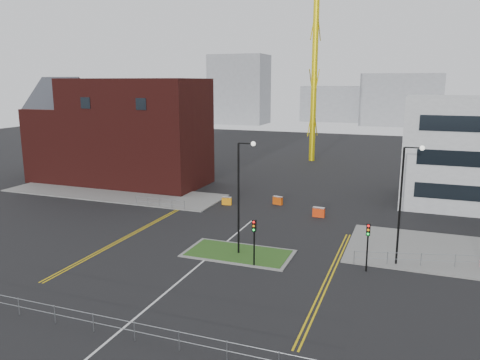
% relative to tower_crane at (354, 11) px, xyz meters
% --- Properties ---
extents(ground, '(200.00, 200.00, 0.00)m').
position_rel_tower_crane_xyz_m(ground, '(-3.99, -55.30, -24.68)').
color(ground, black).
rests_on(ground, ground).
extents(pavement_left, '(28.00, 8.00, 0.12)m').
position_rel_tower_crane_xyz_m(pavement_left, '(-23.99, -33.30, -24.62)').
color(pavement_left, slate).
rests_on(pavement_left, ground).
extents(island_kerb, '(8.60, 4.60, 0.08)m').
position_rel_tower_crane_xyz_m(island_kerb, '(-1.99, -47.30, -24.64)').
color(island_kerb, slate).
rests_on(island_kerb, ground).
extents(grass_island, '(8.00, 4.00, 0.12)m').
position_rel_tower_crane_xyz_m(grass_island, '(-1.99, -47.30, -24.62)').
color(grass_island, '#2B521B').
rests_on(grass_island, ground).
extents(brick_building, '(24.20, 10.07, 14.24)m').
position_rel_tower_crane_xyz_m(brick_building, '(-26.97, -27.30, -17.83)').
color(brick_building, '#491512').
rests_on(brick_building, ground).
extents(tower_crane, '(52.98, 3.62, 35.62)m').
position_rel_tower_crane_xyz_m(tower_crane, '(0.00, 0.00, 0.00)').
color(tower_crane, yellow).
rests_on(tower_crane, ground).
extents(streetlamp_island, '(1.46, 0.36, 9.18)m').
position_rel_tower_crane_xyz_m(streetlamp_island, '(-1.77, -47.30, -19.27)').
color(streetlamp_island, black).
rests_on(streetlamp_island, ground).
extents(streetlamp_right_near, '(1.46, 0.36, 9.18)m').
position_rel_tower_crane_xyz_m(streetlamp_right_near, '(10.23, -45.30, -19.27)').
color(streetlamp_right_near, black).
rests_on(streetlamp_right_near, ground).
extents(traffic_light_island, '(0.28, 0.33, 3.65)m').
position_rel_tower_crane_xyz_m(traffic_light_island, '(0.01, -49.32, -22.11)').
color(traffic_light_island, black).
rests_on(traffic_light_island, ground).
extents(traffic_light_right, '(0.28, 0.33, 3.65)m').
position_rel_tower_crane_xyz_m(traffic_light_right, '(8.01, -47.32, -22.11)').
color(traffic_light_right, black).
rests_on(traffic_light_right, ground).
extents(railing_front, '(24.05, 0.05, 1.10)m').
position_rel_tower_crane_xyz_m(railing_front, '(-3.99, -61.30, -23.90)').
color(railing_front, gray).
rests_on(railing_front, ground).
extents(railing_left, '(6.05, 0.05, 1.10)m').
position_rel_tower_crane_xyz_m(railing_left, '(-14.99, -37.30, -23.93)').
color(railing_left, gray).
rests_on(railing_left, ground).
extents(centre_line, '(0.15, 30.00, 0.01)m').
position_rel_tower_crane_xyz_m(centre_line, '(-3.99, -53.30, -24.67)').
color(centre_line, silver).
rests_on(centre_line, ground).
extents(yellow_left_a, '(0.12, 24.00, 0.01)m').
position_rel_tower_crane_xyz_m(yellow_left_a, '(-12.99, -45.30, -24.67)').
color(yellow_left_a, gold).
rests_on(yellow_left_a, ground).
extents(yellow_left_b, '(0.12, 24.00, 0.01)m').
position_rel_tower_crane_xyz_m(yellow_left_b, '(-12.69, -45.30, -24.67)').
color(yellow_left_b, gold).
rests_on(yellow_left_b, ground).
extents(yellow_right_a, '(0.12, 20.00, 0.01)m').
position_rel_tower_crane_xyz_m(yellow_right_a, '(5.51, -49.30, -24.67)').
color(yellow_right_a, gold).
rests_on(yellow_right_a, ground).
extents(yellow_right_b, '(0.12, 20.00, 0.01)m').
position_rel_tower_crane_xyz_m(yellow_right_b, '(5.81, -49.30, -24.67)').
color(yellow_right_b, gold).
rests_on(yellow_right_b, ground).
extents(skyline_a, '(18.00, 12.00, 22.00)m').
position_rel_tower_crane_xyz_m(skyline_a, '(-43.99, 64.70, -13.68)').
color(skyline_a, gray).
rests_on(skyline_a, ground).
extents(skyline_b, '(24.00, 12.00, 16.00)m').
position_rel_tower_crane_xyz_m(skyline_b, '(6.01, 74.70, -16.68)').
color(skyline_b, gray).
rests_on(skyline_b, ground).
extents(skyline_d, '(30.00, 12.00, 12.00)m').
position_rel_tower_crane_xyz_m(skyline_d, '(-11.99, 84.70, -18.68)').
color(skyline_d, gray).
rests_on(skyline_d, ground).
extents(barrier_left, '(1.12, 0.54, 0.91)m').
position_rel_tower_crane_xyz_m(barrier_left, '(-8.64, -33.43, -24.19)').
color(barrier_left, orange).
rests_on(barrier_left, ground).
extents(barrier_mid, '(1.18, 0.65, 0.95)m').
position_rel_tower_crane_xyz_m(barrier_mid, '(-3.30, -31.30, -24.16)').
color(barrier_mid, '#D44B0B').
rests_on(barrier_mid, ground).
extents(barrier_right, '(1.24, 0.48, 1.02)m').
position_rel_tower_crane_xyz_m(barrier_right, '(2.01, -34.61, -24.12)').
color(barrier_right, '#FB3D0D').
rests_on(barrier_right, ground).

